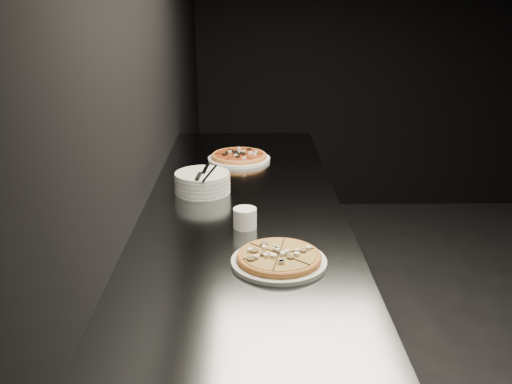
{
  "coord_description": "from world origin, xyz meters",
  "views": [
    {
      "loc": [
        -2.11,
        -1.95,
        1.68
      ],
      "look_at": [
        -2.08,
        0.07,
        0.97
      ],
      "focal_mm": 40.0,
      "sensor_mm": 36.0,
      "label": 1
    }
  ],
  "objects_px": {
    "pizza_tomato": "(239,157)",
    "ramekin": "(245,218)",
    "counter": "(244,319)",
    "pizza_mushroom": "(279,258)",
    "cutlery": "(204,173)",
    "plate_stack": "(202,182)"
  },
  "relations": [
    {
      "from": "plate_stack",
      "to": "cutlery",
      "type": "height_order",
      "value": "cutlery"
    },
    {
      "from": "counter",
      "to": "plate_stack",
      "type": "height_order",
      "value": "plate_stack"
    },
    {
      "from": "pizza_mushroom",
      "to": "plate_stack",
      "type": "bearing_deg",
      "value": 112.93
    },
    {
      "from": "cutlery",
      "to": "counter",
      "type": "bearing_deg",
      "value": -46.74
    },
    {
      "from": "counter",
      "to": "pizza_mushroom",
      "type": "height_order",
      "value": "pizza_mushroom"
    },
    {
      "from": "pizza_mushroom",
      "to": "plate_stack",
      "type": "xyz_separation_m",
      "value": [
        -0.27,
        0.64,
        0.02
      ]
    },
    {
      "from": "pizza_mushroom",
      "to": "plate_stack",
      "type": "distance_m",
      "value": 0.7
    },
    {
      "from": "plate_stack",
      "to": "cutlery",
      "type": "xyz_separation_m",
      "value": [
        0.01,
        -0.02,
        0.04
      ]
    },
    {
      "from": "plate_stack",
      "to": "ramekin",
      "type": "distance_m",
      "value": 0.41
    },
    {
      "from": "counter",
      "to": "ramekin",
      "type": "height_order",
      "value": "ramekin"
    },
    {
      "from": "counter",
      "to": "ramekin",
      "type": "relative_size",
      "value": 30.84
    },
    {
      "from": "counter",
      "to": "plate_stack",
      "type": "xyz_separation_m",
      "value": [
        -0.16,
        0.21,
        0.5
      ]
    },
    {
      "from": "counter",
      "to": "pizza_tomato",
      "type": "distance_m",
      "value": 0.81
    },
    {
      "from": "pizza_tomato",
      "to": "plate_stack",
      "type": "bearing_deg",
      "value": -107.25
    },
    {
      "from": "pizza_tomato",
      "to": "ramekin",
      "type": "relative_size",
      "value": 3.72
    },
    {
      "from": "pizza_mushroom",
      "to": "ramekin",
      "type": "height_order",
      "value": "ramekin"
    },
    {
      "from": "pizza_mushroom",
      "to": "ramekin",
      "type": "bearing_deg",
      "value": 110.12
    },
    {
      "from": "counter",
      "to": "plate_stack",
      "type": "distance_m",
      "value": 0.57
    },
    {
      "from": "pizza_tomato",
      "to": "plate_stack",
      "type": "relative_size",
      "value": 1.36
    },
    {
      "from": "pizza_mushroom",
      "to": "ramekin",
      "type": "xyz_separation_m",
      "value": [
        -0.1,
        0.28,
        0.02
      ]
    },
    {
      "from": "ramekin",
      "to": "cutlery",
      "type": "bearing_deg",
      "value": 114.83
    },
    {
      "from": "counter",
      "to": "cutlery",
      "type": "distance_m",
      "value": 0.6
    }
  ]
}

